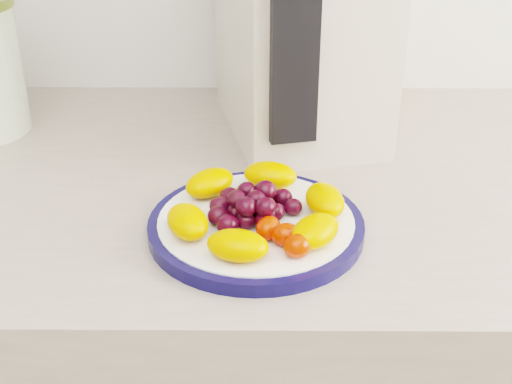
{
  "coord_description": "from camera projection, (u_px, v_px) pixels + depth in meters",
  "views": [
    {
      "loc": [
        0.11,
        0.41,
        1.31
      ],
      "look_at": [
        0.11,
        1.06,
        0.95
      ],
      "focal_mm": 50.0,
      "sensor_mm": 36.0,
      "label": 1
    }
  ],
  "objects": [
    {
      "name": "plate_face",
      "position": [
        256.0,
        226.0,
        0.76
      ],
      "size": [
        0.21,
        0.21,
        0.02
      ],
      "primitive_type": "cylinder",
      "color": "white",
      "rests_on": "counter"
    },
    {
      "name": "appliance_panel",
      "position": [
        295.0,
        43.0,
        0.8
      ],
      "size": [
        0.06,
        0.03,
        0.24
      ],
      "primitive_type": "cube",
      "rotation": [
        0.0,
        0.0,
        0.23
      ],
      "color": "black",
      "rests_on": "appliance_body"
    },
    {
      "name": "fruit_plate",
      "position": [
        259.0,
        209.0,
        0.74
      ],
      "size": [
        0.2,
        0.2,
        0.04
      ],
      "color": "orange",
      "rests_on": "plate_face"
    },
    {
      "name": "plate_rim",
      "position": [
        256.0,
        227.0,
        0.76
      ],
      "size": [
        0.23,
        0.23,
        0.01
      ],
      "primitive_type": "cylinder",
      "color": "#0B0C3B",
      "rests_on": "counter"
    },
    {
      "name": "appliance_body",
      "position": [
        301.0,
        14.0,
        0.93
      ],
      "size": [
        0.24,
        0.29,
        0.32
      ],
      "primitive_type": "cube",
      "rotation": [
        0.0,
        0.0,
        0.23
      ],
      "color": "#BCB3A3",
      "rests_on": "counter"
    }
  ]
}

